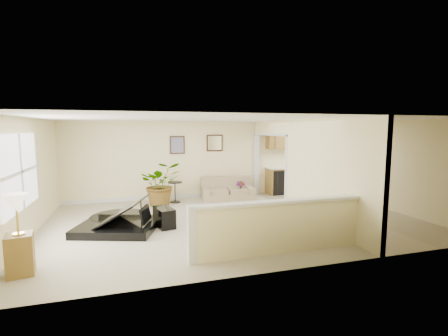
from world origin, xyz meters
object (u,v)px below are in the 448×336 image
object	(u,v)px
piano	(115,200)
lamp_stand	(19,241)
piano_bench	(164,217)
accent_table	(175,189)
palm_plant	(161,184)
loveseat	(227,188)
small_plant	(240,192)

from	to	relation	value
piano	lamp_stand	world-z (taller)	piano
piano_bench	accent_table	xyz separation A→B (m)	(0.60, 2.45, 0.19)
palm_plant	lamp_stand	bearing A→B (deg)	-122.35
piano	loveseat	xyz separation A→B (m)	(3.34, 2.24, -0.30)
loveseat	accent_table	bearing A→B (deg)	-173.54
palm_plant	lamp_stand	distance (m)	4.80
piano_bench	lamp_stand	xyz separation A→B (m)	(-2.42, -1.89, 0.32)
piano	lamp_stand	size ratio (longest dim) A/B	1.78
palm_plant	loveseat	bearing A→B (deg)	6.68
loveseat	palm_plant	bearing A→B (deg)	-165.92
small_plant	piano_bench	bearing A→B (deg)	-139.63
piano_bench	lamp_stand	bearing A→B (deg)	-142.09
piano	loveseat	distance (m)	4.04
piano	small_plant	xyz separation A→B (m)	(3.74, 2.10, -0.40)
piano_bench	lamp_stand	world-z (taller)	lamp_stand
small_plant	accent_table	bearing A→B (deg)	175.23
palm_plant	lamp_stand	size ratio (longest dim) A/B	1.02
piano	piano_bench	xyz separation A→B (m)	(1.07, -0.18, -0.43)
piano_bench	lamp_stand	distance (m)	3.09
loveseat	piano	bearing A→B (deg)	-138.76
loveseat	lamp_stand	xyz separation A→B (m)	(-4.70, -4.31, 0.19)
piano_bench	small_plant	xyz separation A→B (m)	(2.67, 2.27, 0.03)
accent_table	small_plant	distance (m)	2.09
small_plant	lamp_stand	xyz separation A→B (m)	(-5.10, -4.16, 0.29)
accent_table	piano	bearing A→B (deg)	-126.29
loveseat	small_plant	bearing A→B (deg)	-12.68
small_plant	palm_plant	bearing A→B (deg)	-177.66
piano_bench	accent_table	distance (m)	2.53
piano_bench	small_plant	distance (m)	3.51
loveseat	palm_plant	size ratio (longest dim) A/B	1.35
loveseat	piano_bench	bearing A→B (deg)	-125.83
palm_plant	small_plant	size ratio (longest dim) A/B	2.20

